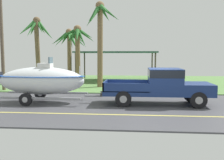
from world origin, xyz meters
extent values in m
cube|color=#424247|center=(0.00, 0.00, -0.03)|extent=(36.00, 8.00, 0.06)
cube|color=#567F42|center=(0.00, 11.00, 0.00)|extent=(36.00, 14.00, 0.11)
cube|color=#DBCC4C|center=(0.00, -1.80, 0.00)|extent=(34.20, 0.12, 0.01)
cube|color=navy|center=(0.56, 0.72, 0.63)|extent=(5.51, 1.90, 0.22)
cube|color=navy|center=(2.54, 0.72, 0.93)|extent=(1.54, 1.90, 0.38)
cube|color=navy|center=(0.94, 0.72, 1.30)|extent=(1.65, 1.90, 1.13)
cube|color=black|center=(0.94, 0.72, 1.64)|extent=(1.67, 1.92, 0.38)
cube|color=#112047|center=(-1.04, 0.72, 0.76)|extent=(2.31, 1.90, 0.04)
cube|color=navy|center=(-1.04, 1.63, 0.96)|extent=(2.31, 0.08, 0.45)
cube|color=navy|center=(-1.04, -0.19, 0.96)|extent=(2.31, 0.08, 0.45)
cube|color=navy|center=(-2.16, 0.72, 0.96)|extent=(0.08, 1.90, 0.45)
cube|color=#333338|center=(-2.26, 0.72, 0.57)|extent=(0.12, 1.71, 0.16)
sphere|color=#B2B2B7|center=(-2.38, 0.72, 0.62)|extent=(0.10, 0.10, 0.10)
cylinder|color=black|center=(2.46, 1.56, 0.40)|extent=(0.80, 0.28, 0.80)
cylinder|color=#9E9EA3|center=(2.46, 1.56, 0.40)|extent=(0.36, 0.29, 0.36)
cylinder|color=black|center=(2.46, -0.12, 0.40)|extent=(0.80, 0.28, 0.80)
cylinder|color=#9E9EA3|center=(2.46, -0.12, 0.40)|extent=(0.36, 0.29, 0.36)
cylinder|color=black|center=(-1.16, 1.56, 0.40)|extent=(0.80, 0.28, 0.80)
cylinder|color=#9E9EA3|center=(-1.16, 1.56, 0.40)|extent=(0.36, 0.29, 0.36)
cylinder|color=black|center=(-1.16, -0.12, 0.40)|extent=(0.80, 0.28, 0.80)
cylinder|color=#9E9EA3|center=(-1.16, -0.12, 0.40)|extent=(0.36, 0.29, 0.36)
cube|color=gray|center=(-2.83, 0.72, 0.38)|extent=(0.90, 0.10, 0.08)
cube|color=gray|center=(-5.63, 1.66, 0.38)|extent=(4.70, 0.12, 0.10)
cube|color=gray|center=(-5.63, -0.23, 0.38)|extent=(4.70, 0.12, 0.10)
cylinder|color=black|center=(-6.09, 1.72, 0.32)|extent=(0.64, 0.22, 0.64)
cylinder|color=#9E9EA3|center=(-6.09, 1.72, 0.32)|extent=(0.29, 0.23, 0.29)
cylinder|color=black|center=(-6.09, -0.29, 0.32)|extent=(0.64, 0.22, 0.64)
cylinder|color=#9E9EA3|center=(-6.09, -0.29, 0.32)|extent=(0.29, 0.23, 0.29)
ellipsoid|color=silver|center=(-5.63, 0.72, 1.17)|extent=(4.69, 1.78, 1.49)
ellipsoid|color=#1E4CA5|center=(-5.63, 0.72, 1.43)|extent=(4.79, 1.81, 0.12)
cube|color=silver|center=(-5.39, 0.72, 1.79)|extent=(0.70, 0.60, 0.65)
cube|color=slate|center=(-5.09, 0.72, 2.27)|extent=(0.06, 0.56, 0.36)
cylinder|color=silver|center=(-3.51, 0.72, 1.72)|extent=(0.04, 0.04, 0.50)
cylinder|color=#4C4238|center=(1.22, 14.29, 1.37)|extent=(0.14, 0.14, 2.74)
cylinder|color=#4C4238|center=(1.22, 10.19, 1.37)|extent=(0.14, 0.14, 2.74)
cylinder|color=#4C4238|center=(-5.97, 14.29, 1.37)|extent=(0.14, 0.14, 2.74)
cylinder|color=#4C4238|center=(-5.97, 10.19, 1.37)|extent=(0.14, 0.14, 2.74)
cube|color=#2D5647|center=(-2.37, 12.24, 2.81)|extent=(7.69, 4.60, 0.14)
cylinder|color=brown|center=(-3.31, 7.26, 3.16)|extent=(0.42, 0.76, 6.34)
cone|color=#2D6B2D|center=(-2.59, 7.32, 5.78)|extent=(1.68, 0.46, 1.37)
cone|color=#2D6B2D|center=(-2.99, 7.61, 5.78)|extent=(1.10, 1.14, 1.33)
cone|color=#2D6B2D|center=(-3.35, 7.93, 5.68)|extent=(0.51, 1.64, 1.59)
cone|color=#2D6B2D|center=(-3.94, 7.72, 5.58)|extent=(1.59, 1.26, 1.70)
cone|color=#2D6B2D|center=(-3.73, 7.01, 5.68)|extent=(1.35, 1.06, 1.55)
cone|color=#2D6B2D|center=(-3.59, 6.56, 5.60)|extent=(0.96, 1.76, 1.71)
cone|color=#2D6B2D|center=(-2.92, 6.59, 5.95)|extent=(1.26, 1.71, 1.14)
sphere|color=brown|center=(-3.31, 7.26, 6.33)|extent=(0.68, 0.68, 0.68)
cylinder|color=brown|center=(-5.45, 8.83, 2.37)|extent=(0.40, 0.63, 4.75)
cone|color=#286028|center=(-4.75, 8.87, 4.20)|extent=(1.62, 0.39, 1.33)
cone|color=#286028|center=(-4.87, 9.25, 4.37)|extent=(1.45, 1.16, 1.02)
cone|color=#286028|center=(-5.47, 9.53, 4.32)|extent=(0.40, 1.60, 1.16)
cone|color=#286028|center=(-5.99, 9.21, 4.21)|extent=(1.49, 1.20, 1.35)
cone|color=#286028|center=(-6.19, 8.70, 4.36)|extent=(1.66, 0.59, 1.02)
cone|color=#286028|center=(-5.69, 8.48, 4.17)|extent=(0.84, 1.06, 1.31)
cone|color=#286028|center=(-5.30, 8.04, 4.15)|extent=(0.77, 1.92, 1.52)
cone|color=#286028|center=(-5.02, 8.42, 3.94)|extent=(1.23, 1.18, 1.77)
sphere|color=brown|center=(-5.45, 8.83, 4.74)|extent=(0.64, 0.64, 0.64)
cylinder|color=brown|center=(-9.28, 9.59, 2.80)|extent=(0.40, 0.77, 5.61)
cone|color=#2D6B2D|center=(-8.58, 9.63, 4.76)|extent=(1.71, 0.49, 1.91)
cone|color=#2D6B2D|center=(-8.91, 10.01, 5.06)|extent=(1.14, 1.23, 1.30)
cone|color=#2D6B2D|center=(-9.18, 10.29, 5.08)|extent=(0.62, 1.69, 1.35)
cone|color=#2D6B2D|center=(-9.83, 10.15, 4.98)|extent=(1.60, 1.62, 1.56)
cone|color=#2D6B2D|center=(-9.93, 9.62, 5.15)|extent=(1.58, 0.52, 1.25)
cone|color=#2D6B2D|center=(-9.81, 8.91, 4.91)|extent=(1.57, 1.83, 1.71)
cone|color=#2D6B2D|center=(-9.41, 8.81, 4.84)|extent=(0.61, 1.82, 1.73)
cone|color=#2D6B2D|center=(-8.94, 9.35, 5.01)|extent=(1.05, 0.85, 1.34)
sphere|color=brown|center=(-9.28, 9.59, 5.59)|extent=(0.64, 0.64, 0.64)
cylinder|color=brown|center=(-6.68, 10.73, 2.33)|extent=(0.38, 0.50, 4.67)
cone|color=#2D6B2D|center=(-5.90, 10.64, 4.13)|extent=(1.75, 0.49, 1.32)
cone|color=#2D6B2D|center=(-6.05, 11.24, 4.02)|extent=(1.68, 1.48, 1.60)
cone|color=#2D6B2D|center=(-6.67, 11.31, 3.92)|extent=(0.32, 1.41, 1.69)
cone|color=#2D6B2D|center=(-6.90, 11.32, 3.85)|extent=(0.99, 1.66, 1.90)
cone|color=#2D6B2D|center=(-7.10, 10.87, 4.08)|extent=(1.28, 0.76, 1.41)
cone|color=#2D6B2D|center=(-7.40, 10.42, 4.08)|extent=(1.79, 1.02, 1.45)
cone|color=#2D6B2D|center=(-7.17, 10.12, 3.99)|extent=(1.32, 1.53, 1.56)
cone|color=#2D6B2D|center=(-6.46, 9.95, 4.19)|extent=(0.79, 1.81, 1.23)
cone|color=#2D6B2D|center=(-6.19, 10.26, 3.83)|extent=(1.51, 1.48, 1.94)
sphere|color=brown|center=(-6.68, 10.73, 4.67)|extent=(0.62, 0.62, 0.62)
cylinder|color=brown|center=(-9.96, 4.78, 3.81)|extent=(0.24, 0.24, 7.61)
camera|label=1|loc=(-0.63, -12.43, 2.58)|focal=40.47mm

